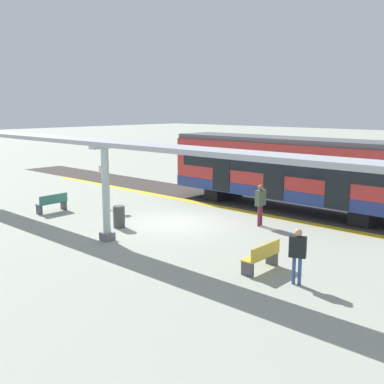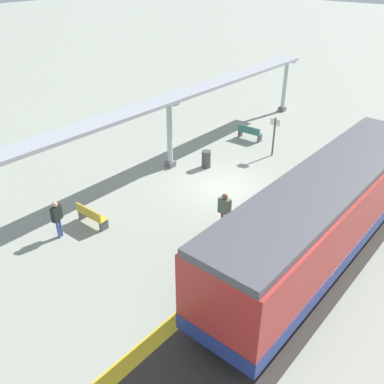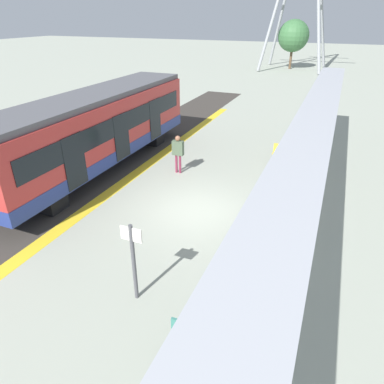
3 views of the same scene
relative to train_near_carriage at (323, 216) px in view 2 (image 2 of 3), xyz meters
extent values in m
plane|color=#9CA291|center=(5.67, -2.05, -1.83)|extent=(176.00, 176.00, 0.00)
cube|color=gold|center=(1.86, -2.05, -1.83)|extent=(0.53, 30.41, 0.01)
cube|color=#38332D|center=(-0.01, -2.05, -1.83)|extent=(3.20, 42.41, 0.01)
cube|color=#B62F2D|center=(-0.01, 0.00, 0.11)|extent=(2.60, 12.53, 2.60)
cube|color=navy|center=(-0.01, 0.00, -0.91)|extent=(2.63, 12.55, 0.55)
cube|color=#515156|center=(-0.01, 0.00, 1.53)|extent=(2.39, 12.53, 0.24)
cube|color=black|center=(1.31, 0.00, 0.42)|extent=(0.03, 11.53, 0.84)
cube|color=black|center=(1.31, -3.13, -0.14)|extent=(0.04, 1.10, 2.00)
cube|color=black|center=(1.31, 0.00, -0.14)|extent=(0.04, 1.10, 2.00)
cube|color=black|center=(1.31, 3.13, -0.14)|extent=(0.04, 1.10, 2.00)
cube|color=black|center=(-0.01, 4.01, -1.51)|extent=(2.21, 0.90, 0.64)
cube|color=black|center=(-0.01, -4.01, -1.51)|extent=(2.21, 0.90, 0.64)
cube|color=slate|center=(9.30, -13.74, -1.68)|extent=(0.44, 0.44, 0.30)
cylinder|color=#ACBEBF|center=(9.30, -13.74, 0.04)|extent=(0.28, 0.28, 3.14)
cube|color=#ACBEBF|center=(9.30, -13.74, 1.67)|extent=(1.10, 0.36, 0.12)
cube|color=slate|center=(9.30, -2.04, -1.68)|extent=(0.44, 0.44, 0.30)
cylinder|color=#ACBEBF|center=(9.30, -2.04, 0.04)|extent=(0.28, 0.28, 3.14)
cube|color=#ACBEBF|center=(9.30, -2.04, 1.67)|extent=(1.10, 0.36, 0.12)
cube|color=#A8AAB2|center=(9.30, -1.86, 1.81)|extent=(1.20, 24.55, 0.16)
cube|color=#387A6D|center=(8.17, -7.89, -1.39)|extent=(1.52, 0.53, 0.04)
cube|color=#387A6D|center=(8.16, -7.70, -1.17)|extent=(1.50, 0.15, 0.40)
cube|color=#4C4C51|center=(8.84, -7.85, -1.62)|extent=(0.12, 0.40, 0.42)
cube|color=#4C4C51|center=(7.50, -7.93, -1.62)|extent=(0.12, 0.40, 0.42)
cube|color=gold|center=(8.07, 3.99, -1.39)|extent=(1.51, 0.48, 0.04)
cube|color=gold|center=(8.06, 4.18, -1.17)|extent=(1.50, 0.10, 0.40)
cube|color=#4C4C51|center=(8.74, 4.00, -1.62)|extent=(0.11, 0.40, 0.42)
cube|color=#4C4C51|center=(7.40, 3.97, -1.62)|extent=(0.11, 0.40, 0.42)
cylinder|color=#414745|center=(7.81, -3.21, -1.37)|extent=(0.48, 0.48, 0.91)
cylinder|color=#4C4C51|center=(5.92, -6.74, -0.73)|extent=(0.10, 0.10, 2.20)
cube|color=silver|center=(5.92, -6.74, 0.12)|extent=(0.56, 0.04, 0.36)
cylinder|color=maroon|center=(3.71, 0.89, -1.39)|extent=(0.11, 0.11, 0.87)
cylinder|color=maroon|center=(3.53, 0.88, -1.39)|extent=(0.11, 0.11, 0.87)
cube|color=#4C5E47|center=(3.62, 0.89, -0.63)|extent=(0.51, 0.24, 0.65)
sphere|color=#915E43|center=(3.62, 0.89, -0.19)|extent=(0.24, 0.24, 0.24)
cylinder|color=#34508C|center=(8.31, 5.49, -1.43)|extent=(0.10, 0.10, 0.80)
cylinder|color=#34508C|center=(8.37, 5.33, -1.43)|extent=(0.10, 0.10, 0.80)
cube|color=black|center=(8.34, 5.41, -0.73)|extent=(0.36, 0.51, 0.60)
sphere|color=tan|center=(8.34, 5.41, -0.32)|extent=(0.22, 0.22, 0.22)
camera|label=1|loc=(19.39, 11.70, 3.08)|focal=43.45mm
camera|label=2|loc=(-4.43, 12.32, 8.03)|focal=39.01mm
camera|label=3|loc=(9.84, -12.45, 4.70)|focal=32.60mm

